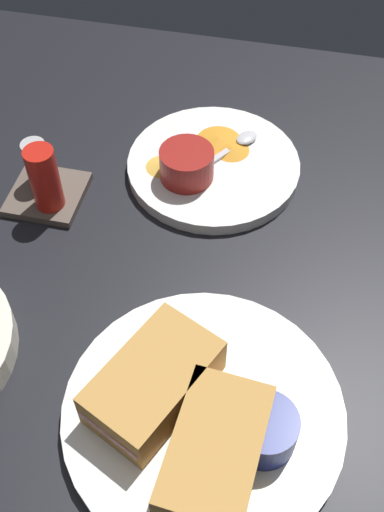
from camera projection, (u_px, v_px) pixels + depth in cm
name	position (u px, v px, depth cm)	size (l,w,h in cm)	color
ground_plane	(177.00, 333.00, 68.69)	(110.00, 110.00, 3.00)	black
plate_sandwich_main	(203.00, 413.00, 60.46)	(27.25, 27.25, 1.60)	white
sandwich_half_near	(152.00, 382.00, 59.01)	(14.98, 12.33, 4.80)	#C68C42
sandwich_half_far	(216.00, 452.00, 54.79)	(13.78, 8.62, 4.80)	#C68C42
ramekin_dark_sauce	(264.00, 429.00, 56.33)	(6.13, 6.13, 4.05)	navy
spoon_by_dark_ramekin	(209.00, 422.00, 58.64)	(2.40, 9.93, 0.80)	silver
plate_chips_companion	(213.00, 166.00, 81.82)	(22.43, 22.43, 1.60)	white
ramekin_light_gravy	(187.00, 163.00, 77.81)	(6.82, 6.82, 4.08)	maroon
spoon_by_gravy_ramekin	(240.00, 143.00, 82.93)	(8.96, 6.83, 0.80)	silver
plantain_chip_scatter	(210.00, 148.00, 82.39)	(12.85, 13.99, 0.60)	gold
condiment_caddy	(44.00, 180.00, 76.51)	(9.00, 9.00, 9.50)	brown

